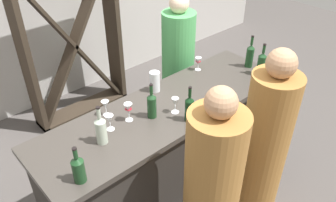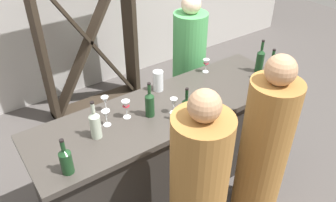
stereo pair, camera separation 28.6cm
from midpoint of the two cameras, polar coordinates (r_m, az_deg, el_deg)
The scene contains 18 objects.
ground_plane at distance 3.52m, azimuth 2.39°, elevation -13.45°, with size 12.00×12.00×0.00m, color #4C4744.
bar_counter at distance 3.18m, azimuth 2.59°, elevation -7.74°, with size 2.40×0.73×0.94m.
wine_rack at distance 4.15m, azimuth -11.26°, elevation 9.94°, with size 1.18×0.28×1.86m.
wine_bottle_leftmost_olive_green at distance 2.29m, azimuth -13.33°, elevation -9.79°, with size 0.08×0.08×0.28m.
wine_bottle_second_left_clear_pale at distance 2.53m, azimuth -8.99°, elevation -3.94°, with size 0.08×0.08×0.32m.
wine_bottle_center_olive_green at distance 2.71m, azimuth -0.09°, elevation -0.52°, with size 0.08×0.08×0.31m.
wine_bottle_second_right_dark_green at distance 2.66m, azimuth 6.15°, elevation -1.50°, with size 0.07×0.07×0.31m.
wine_bottle_rightmost_olive_green at distance 3.37m, azimuth 19.21°, elevation 5.08°, with size 0.08×0.08×0.32m.
wine_bottle_far_right_olive_green at distance 3.49m, azimuth 17.50°, elevation 6.52°, with size 0.08×0.08×0.34m.
wine_glass_near_left at distance 2.76m, azimuth 3.94°, elevation -0.46°, with size 0.07×0.07×0.14m.
wine_glass_near_center at distance 2.70m, azimuth -4.06°, elevation -0.92°, with size 0.07×0.07×0.16m.
wine_glass_near_right at distance 2.64m, azimuth -7.34°, elevation -2.49°, with size 0.07×0.07×0.13m.
wine_glass_far_left at distance 2.80m, azimuth -7.67°, elevation -0.08°, with size 0.06×0.06×0.14m.
wine_glass_far_center at distance 3.38m, azimuth 8.83°, elevation 6.17°, with size 0.06×0.06×0.14m.
water_pitcher at distance 3.05m, azimuth 1.03°, elevation 3.32°, with size 0.09×0.09×0.19m.
person_left_guest at distance 2.93m, azimuth 18.53°, elevation -7.83°, with size 0.49×0.49×1.57m.
person_center_guest at distance 2.45m, azimuth 8.49°, elevation -15.79°, with size 0.51×0.51×1.61m.
person_right_guest at distance 3.85m, azimuth 5.63°, elevation 5.12°, with size 0.40×0.40×1.59m.
Camera 2 is at (-1.35, -1.94, 2.61)m, focal length 36.32 mm.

